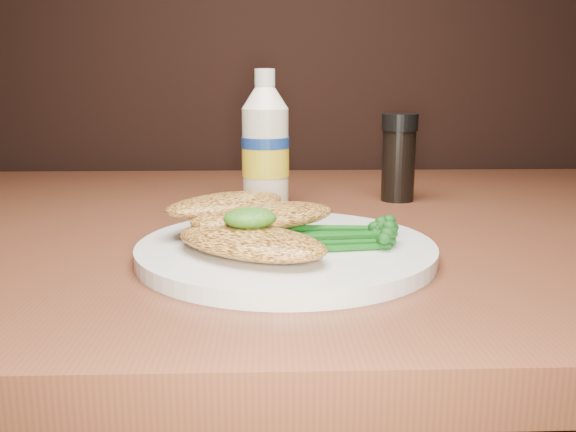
{
  "coord_description": "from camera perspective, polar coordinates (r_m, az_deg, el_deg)",
  "views": [
    {
      "loc": [
        -0.06,
        0.34,
        0.91
      ],
      "look_at": [
        -0.04,
        0.88,
        0.79
      ],
      "focal_mm": 37.13,
      "sensor_mm": 36.0,
      "label": 1
    }
  ],
  "objects": [
    {
      "name": "chicken_mid",
      "position": [
        0.57,
        -2.29,
        -0.02
      ],
      "size": [
        0.16,
        0.13,
        0.02
      ],
      "primitive_type": "ellipsoid",
      "rotation": [
        0.0,
        0.0,
        0.47
      ],
      "color": "gold",
      "rests_on": "plate"
    },
    {
      "name": "pepper_grinder",
      "position": [
        0.83,
        10.55,
        5.5
      ],
      "size": [
        0.05,
        0.05,
        0.12
      ],
      "primitive_type": null,
      "rotation": [
        0.0,
        0.0,
        -0.08
      ],
      "color": "black",
      "rests_on": "dining_table"
    },
    {
      "name": "broccolini_bundle",
      "position": [
        0.54,
        4.55,
        -1.64
      ],
      "size": [
        0.15,
        0.13,
        0.02
      ],
      "primitive_type": null,
      "rotation": [
        0.0,
        0.0,
        0.23
      ],
      "color": "#114F12",
      "rests_on": "plate"
    },
    {
      "name": "chicken_back",
      "position": [
        0.59,
        -5.94,
        1.14
      ],
      "size": [
        0.14,
        0.13,
        0.02
      ],
      "primitive_type": "ellipsoid",
      "rotation": [
        0.0,
        0.0,
        0.68
      ],
      "color": "gold",
      "rests_on": "plate"
    },
    {
      "name": "mayo_bottle",
      "position": [
        0.78,
        -2.19,
        7.46
      ],
      "size": [
        0.08,
        0.08,
        0.18
      ],
      "primitive_type": null,
      "rotation": [
        0.0,
        0.0,
        -0.29
      ],
      "color": "white",
      "rests_on": "dining_table"
    },
    {
      "name": "plate",
      "position": [
        0.55,
        -0.17,
        -3.26
      ],
      "size": [
        0.27,
        0.27,
        0.01
      ],
      "primitive_type": "cylinder",
      "color": "silver",
      "rests_on": "dining_table"
    },
    {
      "name": "chicken_front",
      "position": [
        0.51,
        -3.64,
        -2.45
      ],
      "size": [
        0.17,
        0.15,
        0.02
      ],
      "primitive_type": "ellipsoid",
      "rotation": [
        0.0,
        0.0,
        -0.64
      ],
      "color": "gold",
      "rests_on": "plate"
    },
    {
      "name": "pesto_front",
      "position": [
        0.52,
        -3.66,
        -0.2
      ],
      "size": [
        0.06,
        0.05,
        0.02
      ],
      "primitive_type": "ellipsoid",
      "rotation": [
        0.0,
        0.0,
        0.23
      ],
      "color": "#123808",
      "rests_on": "chicken_front"
    }
  ]
}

